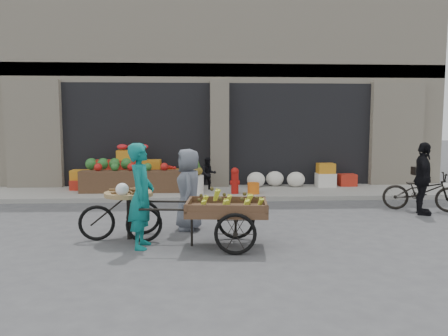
{
  "coord_description": "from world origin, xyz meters",
  "views": [
    {
      "loc": [
        -0.59,
        -8.09,
        2.04
      ],
      "look_at": [
        -0.09,
        0.87,
        1.1
      ],
      "focal_mm": 35.0,
      "sensor_mm": 36.0,
      "label": 1
    }
  ],
  "objects": [
    {
      "name": "orange_bucket",
      "position": [
        0.85,
        3.5,
        0.27
      ],
      "size": [
        0.32,
        0.32,
        0.3
      ],
      "primitive_type": "cylinder",
      "color": "orange",
      "rests_on": "sidewalk"
    },
    {
      "name": "fruit_display",
      "position": [
        -2.48,
        4.38,
        0.67
      ],
      "size": [
        3.1,
        1.12,
        1.24
      ],
      "color": "#B42719",
      "rests_on": "sidewalk"
    },
    {
      "name": "right_bay_goods",
      "position": [
        2.61,
        4.7,
        0.41
      ],
      "size": [
        3.35,
        0.6,
        0.7
      ],
      "color": "silver",
      "rests_on": "sidewalk"
    },
    {
      "name": "bicycle",
      "position": [
        4.53,
        1.61,
        0.45
      ],
      "size": [
        1.82,
        1.15,
        0.9
      ],
      "primitive_type": "imported",
      "rotation": [
        0.0,
        0.0,
        1.22
      ],
      "color": "black",
      "rests_on": "ground"
    },
    {
      "name": "tricycle_cart",
      "position": [
        -1.84,
        -0.51,
        0.57
      ],
      "size": [
        1.45,
        0.95,
        0.95
      ],
      "rotation": [
        0.0,
        0.0,
        0.15
      ],
      "color": "#9E7F51",
      "rests_on": "ground"
    },
    {
      "name": "building",
      "position": [
        0.0,
        8.03,
        3.37
      ],
      "size": [
        14.0,
        6.45,
        7.0
      ],
      "color": "beige",
      "rests_on": "ground"
    },
    {
      "name": "vendor_grey",
      "position": [
        -0.81,
        0.12,
        0.77
      ],
      "size": [
        0.53,
        0.78,
        1.55
      ],
      "primitive_type": "imported",
      "rotation": [
        0.0,
        0.0,
        -1.52
      ],
      "color": "slate",
      "rests_on": "ground"
    },
    {
      "name": "ground",
      "position": [
        0.0,
        0.0,
        0.0
      ],
      "size": [
        80.0,
        80.0,
        0.0
      ],
      "primitive_type": "plane",
      "color": "#424244",
      "rests_on": "ground"
    },
    {
      "name": "cyclist",
      "position": [
        4.33,
        1.21,
        0.8
      ],
      "size": [
        0.69,
        1.02,
        1.61
      ],
      "primitive_type": "imported",
      "rotation": [
        0.0,
        0.0,
        1.22
      ],
      "color": "black",
      "rests_on": "ground"
    },
    {
      "name": "banana_cart",
      "position": [
        -0.2,
        -1.07,
        0.68
      ],
      "size": [
        2.31,
        1.11,
        0.93
      ],
      "rotation": [
        0.0,
        0.0,
        -0.09
      ],
      "color": "brown",
      "rests_on": "ground"
    },
    {
      "name": "fire_hydrant",
      "position": [
        0.35,
        3.55,
        0.5
      ],
      "size": [
        0.22,
        0.22,
        0.71
      ],
      "color": "#A5140F",
      "rests_on": "sidewalk"
    },
    {
      "name": "vendor_woman",
      "position": [
        -1.55,
        -1.04,
        0.86
      ],
      "size": [
        0.44,
        0.64,
        1.71
      ],
      "primitive_type": "imported",
      "rotation": [
        0.0,
        0.0,
        1.52
      ],
      "color": "#0E6D6A",
      "rests_on": "ground"
    },
    {
      "name": "pineapple_bin",
      "position": [
        -0.75,
        3.6,
        0.37
      ],
      "size": [
        0.52,
        0.52,
        0.5
      ],
      "primitive_type": "cylinder",
      "color": "silver",
      "rests_on": "sidewalk"
    },
    {
      "name": "seated_person",
      "position": [
        -0.35,
        4.2,
        0.58
      ],
      "size": [
        0.51,
        0.43,
        0.93
      ],
      "primitive_type": "imported",
      "rotation": [
        0.0,
        0.0,
        0.17
      ],
      "color": "black",
      "rests_on": "sidewalk"
    },
    {
      "name": "sidewalk",
      "position": [
        0.0,
        4.1,
        0.06
      ],
      "size": [
        18.0,
        2.2,
        0.12
      ],
      "primitive_type": "cube",
      "color": "gray",
      "rests_on": "ground"
    }
  ]
}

